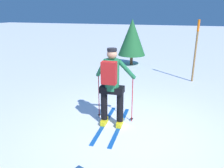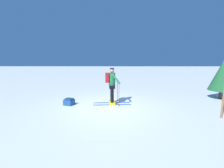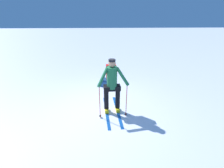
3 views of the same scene
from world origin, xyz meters
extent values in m
plane|color=white|center=(0.00, 0.00, 0.00)|extent=(80.00, 80.00, 0.00)
cube|color=#144C9E|center=(-0.15, -0.63, 0.01)|extent=(1.83, 0.21, 0.01)
cube|color=yellow|center=(-0.15, -0.63, 0.07)|extent=(0.31, 0.13, 0.12)
cylinder|color=black|center=(-0.15, -0.63, 0.50)|extent=(0.15, 0.15, 0.73)
cube|color=#144C9E|center=(-0.17, -0.27, 0.01)|extent=(1.83, 0.21, 0.01)
cube|color=yellow|center=(-0.17, -0.27, 0.07)|extent=(0.31, 0.13, 0.12)
cylinder|color=black|center=(-0.17, -0.27, 0.50)|extent=(0.15, 0.15, 0.73)
cube|color=black|center=(-0.16, -0.45, 0.86)|extent=(0.30, 0.53, 0.14)
cylinder|color=#1E663D|center=(-0.16, -0.45, 1.20)|extent=(0.31, 0.31, 0.67)
sphere|color=tan|center=(-0.16, -0.45, 1.64)|extent=(0.21, 0.21, 0.21)
cylinder|color=black|center=(-0.16, -0.45, 1.73)|extent=(0.20, 0.20, 0.06)
cube|color=maroon|center=(0.08, -0.43, 1.30)|extent=(0.18, 0.31, 0.46)
cylinder|color=red|center=(-0.43, -0.87, 0.55)|extent=(0.02, 0.02, 1.11)
cylinder|color=black|center=(-0.43, -0.87, 0.06)|extent=(0.07, 0.07, 0.01)
cylinder|color=#1E663D|center=(-0.30, -0.75, 1.29)|extent=(0.42, 0.41, 0.50)
cylinder|color=red|center=(-0.48, -0.07, 0.55)|extent=(0.02, 0.02, 1.11)
cylinder|color=black|center=(-0.48, -0.07, 0.06)|extent=(0.07, 0.07, 0.01)
cylinder|color=#1E663D|center=(-0.34, -0.17, 1.29)|extent=(0.45, 0.37, 0.50)
cube|color=navy|center=(1.90, -0.26, 0.13)|extent=(0.52, 0.50, 0.26)
cube|color=navy|center=(1.90, -0.26, 0.29)|extent=(0.43, 0.41, 0.06)
camera|label=1|loc=(4.07, 0.97, 2.47)|focal=35.00mm
camera|label=2|loc=(-0.23, 6.67, 2.17)|focal=24.00mm
camera|label=3|loc=(-4.32, -0.22, 2.87)|focal=24.00mm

